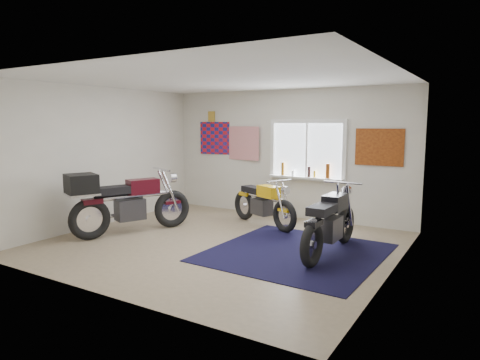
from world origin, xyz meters
The scene contains 10 objects.
ground centered at (0.00, 0.00, 0.00)m, with size 5.50×5.50×0.00m, color #9E896B.
room_shell centered at (0.00, 0.00, 1.64)m, with size 5.50×5.50×5.50m.
navy_rug centered at (1.29, 0.19, 0.01)m, with size 2.50×2.60×0.01m, color black.
window_assembly centered at (0.50, 2.47, 1.37)m, with size 1.66×0.17×1.26m.
oil_bottles centered at (0.59, 2.40, 1.03)m, with size 1.07×0.09×0.30m.
flag_display centered at (-1.90, 2.48, 2.15)m, with size 1.60×0.10×1.17m.
triumph_poster centered at (1.95, 2.48, 1.55)m, with size 0.90×0.03×0.70m, color #A54C14.
yellow_triumph centered at (0.00, 1.50, 0.42)m, with size 1.79×0.90×0.96m.
black_chrome_bike centered at (1.75, 0.41, 0.47)m, with size 0.64×2.09×1.07m.
maroon_tourer centered at (-1.83, -0.42, 0.61)m, with size 1.23×2.22×1.16m.
Camera 1 is at (3.89, -5.77, 2.01)m, focal length 32.00 mm.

